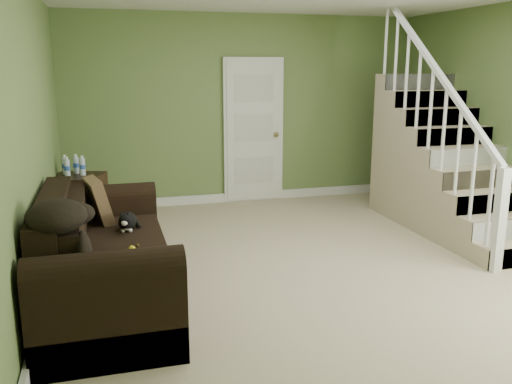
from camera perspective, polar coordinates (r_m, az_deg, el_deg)
floor at (r=5.38m, az=6.43°, el=-7.62°), size 5.00×5.50×0.01m
wall_back at (r=7.67m, az=-1.07°, el=8.64°), size 5.00×0.04×2.60m
wall_left at (r=4.73m, az=-22.61°, el=4.86°), size 0.04×5.50×2.60m
baseboard_back at (r=7.84m, az=-0.98°, el=-0.45°), size 5.00×0.04×0.12m
baseboard_left at (r=5.03m, az=-21.02°, el=-9.21°), size 0.04×5.50×0.12m
door at (r=7.68m, az=-0.25°, el=6.45°), size 0.86×0.12×2.02m
staircase at (r=6.96m, az=18.94°, el=2.00°), size 1.00×2.51×2.82m
sofa at (r=4.60m, az=-16.04°, el=-7.14°), size 0.99×2.28×0.90m
side_table at (r=6.70m, az=-18.21°, el=-1.00°), size 0.70×0.70×0.89m
cat at (r=4.89m, az=-13.35°, el=-3.02°), size 0.20×0.43×0.20m
banana at (r=4.27m, az=-12.88°, el=-6.06°), size 0.06×0.21×0.06m
throw_pillow at (r=5.20m, az=-16.21°, el=-0.90°), size 0.28×0.45×0.43m
throw_blanket at (r=3.79m, az=-20.27°, el=-2.41°), size 0.44×0.55×0.21m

